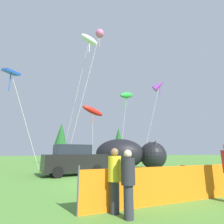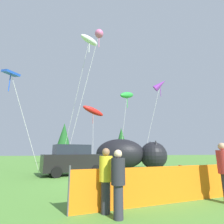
{
  "view_description": "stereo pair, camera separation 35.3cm",
  "coord_description": "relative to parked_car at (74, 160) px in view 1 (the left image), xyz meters",
  "views": [
    {
      "loc": [
        -2.22,
        -9.73,
        1.59
      ],
      "look_at": [
        1.36,
        5.44,
        5.1
      ],
      "focal_mm": 28.0,
      "sensor_mm": 36.0,
      "label": 1
    },
    {
      "loc": [
        -1.87,
        -9.8,
        1.59
      ],
      "look_at": [
        1.36,
        5.44,
        5.1
      ],
      "focal_mm": 28.0,
      "sensor_mm": 36.0,
      "label": 2
    }
  ],
  "objects": [
    {
      "name": "parked_car",
      "position": [
        0.0,
        0.0,
        0.0
      ],
      "size": [
        4.54,
        2.84,
        2.03
      ],
      "rotation": [
        0.0,
        0.0,
        0.29
      ],
      "color": "black",
      "rests_on": "ground"
    },
    {
      "name": "kite_blue_box",
      "position": [
        -4.38,
        -0.71,
        5.62
      ],
      "size": [
        3.04,
        1.28,
        6.97
      ],
      "color": "silver",
      "rests_on": "ground"
    },
    {
      "name": "folding_chair",
      "position": [
        5.1,
        -4.72,
        -0.48
      ],
      "size": [
        0.56,
        0.56,
        0.9
      ],
      "rotation": [
        0.0,
        0.0,
        3.07
      ],
      "color": "maroon",
      "rests_on": "ground"
    },
    {
      "name": "safety_fence",
      "position": [
        2.95,
        -7.42,
        -0.45
      ],
      "size": [
        6.09,
        0.97,
        1.22
      ],
      "rotation": [
        0.0,
        0.0,
        0.15
      ],
      "color": "orange",
      "rests_on": "ground"
    },
    {
      "name": "horizon_tree_west",
      "position": [
        12.3,
        32.99,
        3.78
      ],
      "size": [
        3.26,
        3.26,
        7.79
      ],
      "color": "brown",
      "rests_on": "ground"
    },
    {
      "name": "kite_purple_delta",
      "position": [
        8.62,
        3.13,
        7.44
      ],
      "size": [
        3.49,
        1.35,
        9.18
      ],
      "color": "silver",
      "rests_on": "ground"
    },
    {
      "name": "kite_green_fish",
      "position": [
        4.87,
        2.9,
        5.97
      ],
      "size": [
        2.2,
        2.05,
        7.6
      ],
      "color": "silver",
      "rests_on": "ground"
    },
    {
      "name": "kite_pink_octopus",
      "position": [
        1.64,
        0.27,
        10.36
      ],
      "size": [
        2.79,
        0.99,
        11.83
      ],
      "color": "silver",
      "rests_on": "ground"
    },
    {
      "name": "kite_white_ghost",
      "position": [
        0.94,
        1.92,
        10.79
      ],
      "size": [
        3.13,
        2.72,
        12.36
      ],
      "color": "silver",
      "rests_on": "ground"
    },
    {
      "name": "spectator_in_grey_shirt",
      "position": [
        0.89,
        -7.9,
        -0.09
      ],
      "size": [
        0.36,
        0.36,
        1.67
      ],
      "color": "#2D2D38",
      "rests_on": "ground"
    },
    {
      "name": "inflatable_cat",
      "position": [
        5.03,
        3.06,
        0.25
      ],
      "size": [
        6.68,
        3.86,
        2.71
      ],
      "rotation": [
        0.0,
        0.0,
        -0.25
      ],
      "color": "black",
      "rests_on": "ground"
    },
    {
      "name": "horizon_tree_east",
      "position": [
        -2.74,
        34.06,
        4.39
      ],
      "size": [
        3.68,
        3.68,
        8.79
      ],
      "color": "brown",
      "rests_on": "ground"
    },
    {
      "name": "ground_plane",
      "position": [
        1.89,
        -3.03,
        -1.0
      ],
      "size": [
        120.0,
        120.0,
        0.0
      ],
      "primitive_type": "plane",
      "color": "#548C38"
    },
    {
      "name": "kite_red_lizard",
      "position": [
        1.75,
        4.58,
        4.6
      ],
      "size": [
        2.48,
        1.82,
        6.31
      ],
      "color": "silver",
      "rests_on": "ground"
    },
    {
      "name": "spectator_in_white_shirt",
      "position": [
        1.13,
        -8.35,
        -0.12
      ],
      "size": [
        0.35,
        0.35,
        1.63
      ],
      "color": "#2D2D38",
      "rests_on": "ground"
    }
  ]
}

